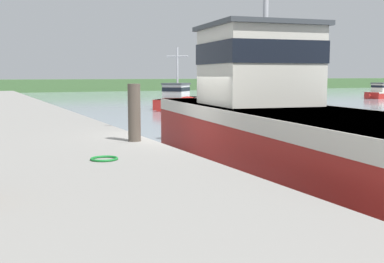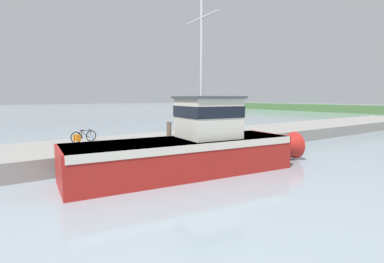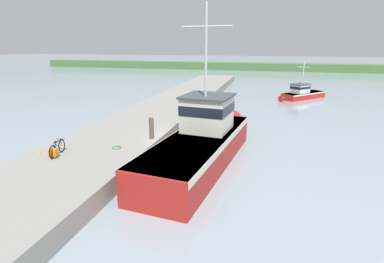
{
  "view_description": "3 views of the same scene",
  "coord_description": "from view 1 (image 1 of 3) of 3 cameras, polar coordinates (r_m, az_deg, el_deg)",
  "views": [
    {
      "loc": [
        -5.05,
        -11.3,
        2.54
      ],
      "look_at": [
        -0.89,
        -2.29,
        1.37
      ],
      "focal_mm": 45.0,
      "sensor_mm": 36.0,
      "label": 1
    },
    {
      "loc": [
        13.95,
        -9.84,
        3.84
      ],
      "look_at": [
        0.37,
        -0.11,
        1.91
      ],
      "focal_mm": 28.0,
      "sensor_mm": 36.0,
      "label": 2
    },
    {
      "loc": [
        5.46,
        -17.37,
        6.79
      ],
      "look_at": [
        0.93,
        0.17,
        1.45
      ],
      "focal_mm": 28.0,
      "sensor_mm": 36.0,
      "label": 3
    }
  ],
  "objects": [
    {
      "name": "ground_plane",
      "position": [
        12.63,
        -0.7,
        -4.9
      ],
      "size": [
        320.0,
        320.0,
        0.0
      ],
      "primitive_type": "plane",
      "color": "#84939E"
    },
    {
      "name": "dock_pier",
      "position": [
        11.51,
        -20.38,
        -3.98
      ],
      "size": [
        6.33,
        80.0,
        0.98
      ],
      "primitive_type": "cube",
      "color": "gray",
      "rests_on": "ground_plane"
    },
    {
      "name": "far_shoreline",
      "position": [
        83.83,
        -0.07,
        5.61
      ],
      "size": [
        180.0,
        5.0,
        1.88
      ],
      "primitive_type": "cube",
      "color": "#426638",
      "rests_on": "ground_plane"
    },
    {
      "name": "fishing_boat_main",
      "position": [
        12.44,
        9.29,
        1.08
      ],
      "size": [
        4.59,
        13.66,
        8.93
      ],
      "rotation": [
        0.0,
        0.0,
        -0.12
      ],
      "color": "maroon",
      "rests_on": "ground_plane"
    },
    {
      "name": "boat_blue_far",
      "position": [
        57.06,
        21.68,
        4.33
      ],
      "size": [
        5.67,
        2.62,
        1.72
      ],
      "rotation": [
        0.0,
        0.0,
        1.76
      ],
      "color": "#AD231E",
      "rests_on": "ground_plane"
    },
    {
      "name": "boat_white_moored",
      "position": [
        37.2,
        -1.65,
        3.88
      ],
      "size": [
        6.08,
        6.45,
        4.63
      ],
      "rotation": [
        0.0,
        0.0,
        2.4
      ],
      "color": "#AD231E",
      "rests_on": "ground_plane"
    },
    {
      "name": "mooring_post",
      "position": [
        11.43,
        -6.86,
        2.23
      ],
      "size": [
        0.3,
        0.3,
        1.36
      ],
      "primitive_type": "cylinder",
      "color": "#51473D",
      "rests_on": "dock_pier"
    },
    {
      "name": "hose_coil",
      "position": [
        9.06,
        -10.36,
        -3.19
      ],
      "size": [
        0.51,
        0.51,
        0.04
      ],
      "primitive_type": "torus",
      "color": "#197A2D",
      "rests_on": "dock_pier"
    }
  ]
}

